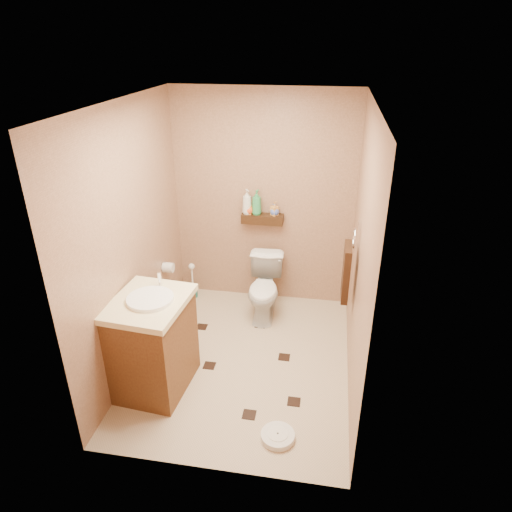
# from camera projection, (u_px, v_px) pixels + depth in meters

# --- Properties ---
(ground) EXTENTS (2.50, 2.50, 0.00)m
(ground) POSITION_uv_depth(u_px,v_px,m) (243.00, 360.00, 4.44)
(ground) COLOR #CBB095
(ground) RESTS_ON ground
(wall_back) EXTENTS (2.00, 0.04, 2.40)m
(wall_back) POSITION_uv_depth(u_px,v_px,m) (264.00, 201.00, 5.01)
(wall_back) COLOR #A0765B
(wall_back) RESTS_ON ground
(wall_front) EXTENTS (2.00, 0.04, 2.40)m
(wall_front) POSITION_uv_depth(u_px,v_px,m) (202.00, 334.00, 2.80)
(wall_front) COLOR #A0765B
(wall_front) RESTS_ON ground
(wall_left) EXTENTS (0.04, 2.50, 2.40)m
(wall_left) POSITION_uv_depth(u_px,v_px,m) (132.00, 241.00, 4.06)
(wall_left) COLOR #A0765B
(wall_left) RESTS_ON ground
(wall_right) EXTENTS (0.04, 2.50, 2.40)m
(wall_right) POSITION_uv_depth(u_px,v_px,m) (360.00, 257.00, 3.76)
(wall_right) COLOR #A0765B
(wall_right) RESTS_ON ground
(ceiling) EXTENTS (2.00, 2.50, 0.02)m
(ceiling) POSITION_uv_depth(u_px,v_px,m) (239.00, 102.00, 3.38)
(ceiling) COLOR silver
(ceiling) RESTS_ON wall_back
(wall_shelf) EXTENTS (0.46, 0.14, 0.10)m
(wall_shelf) POSITION_uv_depth(u_px,v_px,m) (262.00, 219.00, 5.02)
(wall_shelf) COLOR #36200E
(wall_shelf) RESTS_ON wall_back
(floor_accents) EXTENTS (1.20, 1.41, 0.01)m
(floor_accents) POSITION_uv_depth(u_px,v_px,m) (248.00, 362.00, 4.41)
(floor_accents) COLOR black
(floor_accents) RESTS_ON ground
(toilet) EXTENTS (0.41, 0.67, 0.67)m
(toilet) POSITION_uv_depth(u_px,v_px,m) (265.00, 289.00, 5.01)
(toilet) COLOR white
(toilet) RESTS_ON ground
(vanity) EXTENTS (0.66, 0.78, 1.03)m
(vanity) POSITION_uv_depth(u_px,v_px,m) (153.00, 343.00, 3.93)
(vanity) COLOR brown
(vanity) RESTS_ON ground
(bathroom_scale) EXTENTS (0.34, 0.34, 0.05)m
(bathroom_scale) POSITION_uv_depth(u_px,v_px,m) (278.00, 436.00, 3.57)
(bathroom_scale) COLOR white
(bathroom_scale) RESTS_ON ground
(toilet_brush) EXTENTS (0.10, 0.10, 0.44)m
(toilet_brush) POSITION_uv_depth(u_px,v_px,m) (193.00, 285.00, 5.44)
(toilet_brush) COLOR #1B6C61
(toilet_brush) RESTS_ON ground
(towel_ring) EXTENTS (0.12, 0.30, 0.76)m
(towel_ring) POSITION_uv_depth(u_px,v_px,m) (347.00, 270.00, 4.10)
(towel_ring) COLOR silver
(towel_ring) RESTS_ON wall_right
(toilet_paper) EXTENTS (0.12, 0.11, 0.12)m
(toilet_paper) POSITION_uv_depth(u_px,v_px,m) (168.00, 267.00, 4.89)
(toilet_paper) COLOR white
(toilet_paper) RESTS_ON wall_left
(bottle_a) EXTENTS (0.15, 0.15, 0.28)m
(bottle_a) POSITION_uv_depth(u_px,v_px,m) (247.00, 202.00, 4.96)
(bottle_a) COLOR silver
(bottle_a) RESTS_ON wall_shelf
(bottle_b) EXTENTS (0.07, 0.07, 0.15)m
(bottle_b) POSITION_uv_depth(u_px,v_px,m) (249.00, 207.00, 4.99)
(bottle_b) COLOR orange
(bottle_b) RESTS_ON wall_shelf
(bottle_c) EXTENTS (0.12, 0.12, 0.14)m
(bottle_c) POSITION_uv_depth(u_px,v_px,m) (249.00, 208.00, 4.99)
(bottle_c) COLOR #F4521C
(bottle_c) RESTS_ON wall_shelf
(bottle_d) EXTENTS (0.13, 0.13, 0.27)m
(bottle_d) POSITION_uv_depth(u_px,v_px,m) (257.00, 202.00, 4.95)
(bottle_d) COLOR #2F8E50
(bottle_d) RESTS_ON wall_shelf
(bottle_e) EXTENTS (0.10, 0.10, 0.15)m
(bottle_e) POSITION_uv_depth(u_px,v_px,m) (274.00, 209.00, 4.95)
(bottle_e) COLOR gold
(bottle_e) RESTS_ON wall_shelf
(bottle_f) EXTENTS (0.11, 0.11, 0.13)m
(bottle_f) POSITION_uv_depth(u_px,v_px,m) (275.00, 210.00, 4.95)
(bottle_f) COLOR #4B62BD
(bottle_f) RESTS_ON wall_shelf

